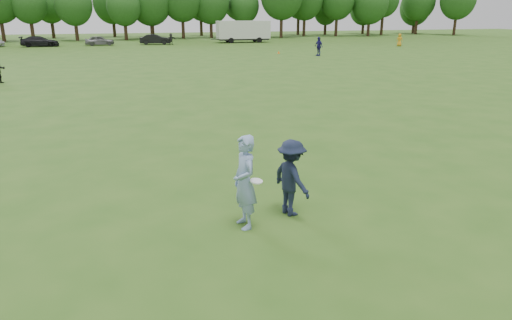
% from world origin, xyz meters
% --- Properties ---
extents(ground, '(200.00, 200.00, 0.00)m').
position_xyz_m(ground, '(0.00, 0.00, 0.00)').
color(ground, '#2B5317').
rests_on(ground, ground).
extents(thrower, '(0.57, 0.80, 2.04)m').
position_xyz_m(thrower, '(-0.53, -0.22, 1.02)').
color(thrower, '#7F9AC4').
rests_on(thrower, ground).
extents(defender, '(0.96, 1.28, 1.77)m').
position_xyz_m(defender, '(0.65, 0.11, 0.89)').
color(defender, '#171F34').
rests_on(defender, ground).
extents(player_far_b, '(0.81, 1.24, 1.96)m').
position_xyz_m(player_far_b, '(17.54, 37.06, 0.98)').
color(player_far_b, navy).
rests_on(player_far_b, ground).
extents(player_far_c, '(0.98, 0.86, 1.69)m').
position_xyz_m(player_far_c, '(33.88, 47.06, 0.85)').
color(player_far_c, orange).
rests_on(player_far_c, ground).
extents(player_far_d, '(1.55, 1.03, 1.60)m').
position_xyz_m(player_far_d, '(4.33, 58.94, 0.80)').
color(player_far_d, '#262626').
rests_on(player_far_d, ground).
extents(car_d, '(4.88, 2.13, 1.40)m').
position_xyz_m(car_d, '(-13.09, 59.89, 0.70)').
color(car_d, black).
rests_on(car_d, ground).
extents(car_e, '(3.98, 1.73, 1.34)m').
position_xyz_m(car_e, '(-5.44, 60.21, 0.67)').
color(car_e, slate).
rests_on(car_e, ground).
extents(car_f, '(4.49, 1.94, 1.44)m').
position_xyz_m(car_f, '(2.19, 60.05, 0.72)').
color(car_f, black).
rests_on(car_f, ground).
extents(field_cone, '(0.28, 0.28, 0.30)m').
position_xyz_m(field_cone, '(14.35, 40.81, 0.15)').
color(field_cone, '#F15E0C').
rests_on(field_cone, ground).
extents(disc_in_play, '(0.28, 0.28, 0.07)m').
position_xyz_m(disc_in_play, '(-0.32, -0.40, 1.09)').
color(disc_in_play, white).
rests_on(disc_in_play, ground).
extents(cargo_trailer, '(9.00, 2.75, 3.20)m').
position_xyz_m(cargo_trailer, '(15.53, 60.97, 1.78)').
color(cargo_trailer, silver).
rests_on(cargo_trailer, ground).
extents(treeline, '(130.35, 18.39, 11.74)m').
position_xyz_m(treeline, '(2.81, 76.90, 6.26)').
color(treeline, '#332114').
rests_on(treeline, ground).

